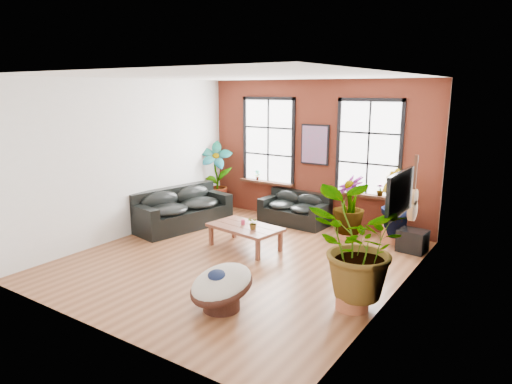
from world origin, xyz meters
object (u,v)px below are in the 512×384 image
sofa_left (181,210)px  papasan_chair (221,286)px  coffee_table (245,228)px  sofa_back (295,209)px

sofa_left → papasan_chair: 4.46m
coffee_table → sofa_back: bearing=98.8°
sofa_left → coffee_table: 2.21m
sofa_left → papasan_chair: size_ratio=1.94×
coffee_table → sofa_left: bearing=177.9°
sofa_back → sofa_left: bearing=-137.1°
sofa_back → papasan_chair: size_ratio=1.33×
sofa_left → coffee_table: sofa_left is taller
papasan_chair → coffee_table: bearing=142.1°
sofa_left → coffee_table: size_ratio=1.55×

